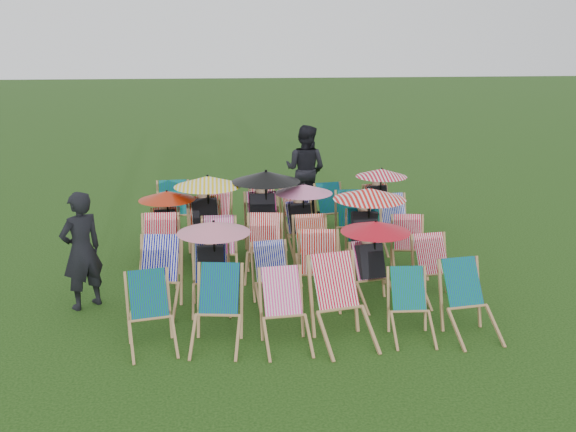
{
  "coord_description": "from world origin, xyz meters",
  "views": [
    {
      "loc": [
        -1.03,
        -9.51,
        3.7
      ],
      "look_at": [
        0.03,
        0.37,
        0.9
      ],
      "focal_mm": 40.0,
      "sensor_mm": 36.0,
      "label": 1
    }
  ],
  "objects": [
    {
      "name": "deckchair_8",
      "position": [
        -0.33,
        -1.1,
        0.43
      ],
      "size": [
        0.66,
        0.85,
        0.85
      ],
      "rotation": [
        0.0,
        0.0,
        0.13
      ],
      "color": "#A1794B",
      "rests_on": "ground"
    },
    {
      "name": "ground",
      "position": [
        0.0,
        0.0,
        0.0
      ],
      "size": [
        100.0,
        100.0,
        0.0
      ],
      "primitive_type": "plane",
      "color": "black",
      "rests_on": "ground"
    },
    {
      "name": "deckchair_22",
      "position": [
        1.3,
        1.22,
        0.5
      ],
      "size": [
        0.72,
        0.96,
        1.0
      ],
      "rotation": [
        0.0,
        0.0,
        -0.06
      ],
      "color": "#A1794B",
      "rests_on": "ground"
    },
    {
      "name": "deckchair_28",
      "position": [
        1.12,
        2.3,
        0.45
      ],
      "size": [
        0.72,
        0.92,
        0.91
      ],
      "rotation": [
        0.0,
        0.0,
        0.15
      ],
      "color": "#A1794B",
      "rests_on": "ground"
    },
    {
      "name": "deckchair_10",
      "position": [
        1.1,
        -1.11,
        0.62
      ],
      "size": [
        0.99,
        1.08,
        1.18
      ],
      "rotation": [
        0.0,
        0.0,
        0.2
      ],
      "color": "#A1794B",
      "rests_on": "ground"
    },
    {
      "name": "deckchair_9",
      "position": [
        0.32,
        -1.03,
        0.48
      ],
      "size": [
        0.73,
        0.95,
        0.96
      ],
      "rotation": [
        0.0,
        0.0,
        -0.12
      ],
      "color": "#A1794B",
      "rests_on": "ground"
    },
    {
      "name": "deckchair_4",
      "position": [
        1.31,
        -2.27,
        0.41
      ],
      "size": [
        0.58,
        0.79,
        0.82
      ],
      "rotation": [
        0.0,
        0.0,
        -0.05
      ],
      "color": "#A1794B",
      "rests_on": "ground"
    },
    {
      "name": "deckchair_12",
      "position": [
        -2.02,
        0.12,
        0.48
      ],
      "size": [
        0.66,
        0.91,
        0.97
      ],
      "rotation": [
        0.0,
        0.0,
        -0.02
      ],
      "color": "#A1794B",
      "rests_on": "ground"
    },
    {
      "name": "deckchair_13",
      "position": [
        -1.09,
        0.07,
        0.46
      ],
      "size": [
        0.61,
        0.85,
        0.92
      ],
      "rotation": [
        0.0,
        0.0,
        -0.01
      ],
      "color": "#A1794B",
      "rests_on": "ground"
    },
    {
      "name": "deckchair_3",
      "position": [
        0.42,
        -2.3,
        0.51
      ],
      "size": [
        0.86,
        1.06,
        1.03
      ],
      "rotation": [
        0.0,
        0.0,
        0.2
      ],
      "color": "#A1794B",
      "rests_on": "ground"
    },
    {
      "name": "deckchair_1",
      "position": [
        -1.13,
        -2.23,
        0.47
      ],
      "size": [
        0.74,
        0.94,
        0.94
      ],
      "rotation": [
        0.0,
        0.0,
        -0.15
      ],
      "color": "#A1794B",
      "rests_on": "ground"
    },
    {
      "name": "deckchair_15",
      "position": [
        0.39,
        -0.02,
        0.46
      ],
      "size": [
        0.65,
        0.88,
        0.92
      ],
      "rotation": [
        0.0,
        0.0,
        0.05
      ],
      "color": "#A1794B",
      "rests_on": "ground"
    },
    {
      "name": "deckchair_27",
      "position": [
        0.41,
        2.41,
        0.41
      ],
      "size": [
        0.68,
        0.84,
        0.82
      ],
      "rotation": [
        0.0,
        0.0,
        0.19
      ],
      "color": "#A1794B",
      "rests_on": "ground"
    },
    {
      "name": "deckchair_29",
      "position": [
        2.07,
        2.44,
        0.63
      ],
      "size": [
        1.01,
        1.06,
        1.19
      ],
      "rotation": [
        0.0,
        0.0,
        0.07
      ],
      "color": "#A1794B",
      "rests_on": "ground"
    },
    {
      "name": "deckchair_14",
      "position": [
        -0.39,
        0.08,
        0.47
      ],
      "size": [
        0.72,
        0.93,
        0.94
      ],
      "rotation": [
        0.0,
        0.0,
        -0.13
      ],
      "color": "#A1794B",
      "rests_on": "ground"
    },
    {
      "name": "deckchair_23",
      "position": [
        2.05,
        1.17,
        0.47
      ],
      "size": [
        0.68,
        0.9,
        0.94
      ],
      "rotation": [
        0.0,
        0.0,
        0.07
      ],
      "color": "#A1794B",
      "rests_on": "ground"
    },
    {
      "name": "deckchair_2",
      "position": [
        -0.29,
        -2.32,
        0.45
      ],
      "size": [
        0.66,
        0.87,
        0.9
      ],
      "rotation": [
        0.0,
        0.0,
        0.09
      ],
      "color": "#A1794B",
      "rests_on": "ground"
    },
    {
      "name": "person_left",
      "position": [
        -2.98,
        -0.86,
        0.84
      ],
      "size": [
        0.72,
        0.7,
        1.68
      ],
      "primitive_type": "imported",
      "rotation": [
        0.0,
        0.0,
        3.86
      ],
      "color": "black",
      "rests_on": "ground"
    },
    {
      "name": "deckchair_17",
      "position": [
        1.96,
        0.02,
        0.43
      ],
      "size": [
        0.68,
        0.87,
        0.87
      ],
      "rotation": [
        0.0,
        0.0,
        -0.14
      ],
      "color": "#A1794B",
      "rests_on": "ground"
    },
    {
      "name": "deckchair_0",
      "position": [
        -1.93,
        -2.2,
        0.44
      ],
      "size": [
        0.73,
        0.9,
        0.88
      ],
      "rotation": [
        0.0,
        0.0,
        0.19
      ],
      "color": "#A1794B",
      "rests_on": "ground"
    },
    {
      "name": "deckchair_19",
      "position": [
        -1.3,
        1.23,
        0.73
      ],
      "size": [
        1.16,
        1.25,
        1.38
      ],
      "rotation": [
        0.0,
        0.0,
        0.13
      ],
      "color": "#A1794B",
      "rests_on": "ground"
    },
    {
      "name": "deckchair_24",
      "position": [
        -1.94,
        2.35,
        0.5
      ],
      "size": [
        0.73,
        0.97,
        1.01
      ],
      "rotation": [
        0.0,
        0.0,
        0.07
      ],
      "color": "#A1794B",
      "rests_on": "ground"
    },
    {
      "name": "deckchair_20",
      "position": [
        -0.3,
        1.3,
        0.76
      ],
      "size": [
        1.21,
        1.26,
        1.43
      ],
      "rotation": [
        0.0,
        0.0,
        0.03
      ],
      "color": "#A1794B",
      "rests_on": "ground"
    },
    {
      "name": "deckchair_26",
      "position": [
        -0.33,
        2.31,
        0.42
      ],
      "size": [
        0.7,
        0.86,
        0.83
      ],
      "rotation": [
        0.0,
        0.0,
        -0.21
      ],
      "color": "#A1794B",
      "rests_on": "ground"
    },
    {
      "name": "deckchair_11",
      "position": [
        2.05,
        -1.1,
        0.44
      ],
      "size": [
        0.68,
        0.88,
        0.88
      ],
      "rotation": [
        0.0,
        0.0,
        0.12
      ],
      "color": "#A1794B",
      "rests_on": "ground"
    },
    {
      "name": "deckchair_21",
      "position": [
        0.37,
        1.21,
        0.63
      ],
      "size": [
        1.01,
        1.09,
        1.2
      ],
      "rotation": [
        0.0,
        0.0,
        0.14
      ],
      "color": "#A1794B",
      "rests_on": "ground"
    },
    {
      "name": "deckchair_7",
      "position": [
        -1.19,
        -1.02,
        0.64
      ],
      "size": [
        1.03,
        1.06,
        1.22
      ],
      "rotation": [
        0.0,
        0.0,
        -0.01
      ],
      "color": "#A1794B",
      "rests_on": "ground"
    },
    {
      "name": "deckchair_25",
      "position": [
        -1.12,
        2.38,
        0.42
      ],
      "size": [
        0.65,
        0.84,
        0.84
      ],
      "rotation": [
        0.0,
        0.0,
        -0.13
      ],
      "color": "#A1794B",
      "rests_on": "ground"
    },
    {
      "name": "deckchair_16",
      "position": [
        1.25,
        0.08,
        0.73
      ],
      "size": [
        1.16,
        1.23,
        1.38
      ],
      "rotation": [
        0.0,
        0.0,
        -0.14
      ],
      "color": "#A1794B",
      "rests_on": "ground"
    },
    {
      "name": "person_rear",
      "position": [
        0.76,
        3.78,
        0.95
      ],
      "size": [
        1.16,
        1.09,
        1.9
      ],
      "primitive_type": "imported",
      "rotation": [
        0.0,
        0.0,
        2.61
      ],
      "color": "black",
      "rests_on": "ground"
    },
    {
      "name": "deckchair_6",
      "position": [
        -1.96,
        -1.09,
        0.49
      ],
      "size": [
        0.76,
        0.98,
        0.98
      ],
      "rotation": [
        0.0,
        0.0,
        -0.14
      ],
      "color": "#A1794B",
      "rests_on": "ground"
    },
    {
      "name": "deckchair_5",
      "position": [
        2.07,
        -2.3,
        0.46
      ],
      "size": [
        0.71,
        0.91,
        0.92
      ],
      "rotation": [
        0.0,
        0.0,
        0.13
      ],
      "color": "#A1794B",
      "rests_on": "ground"
    },
    {
      "name": "deckchair_18",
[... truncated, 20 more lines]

